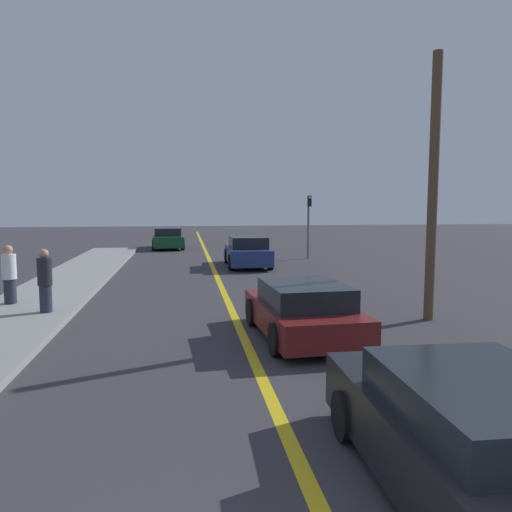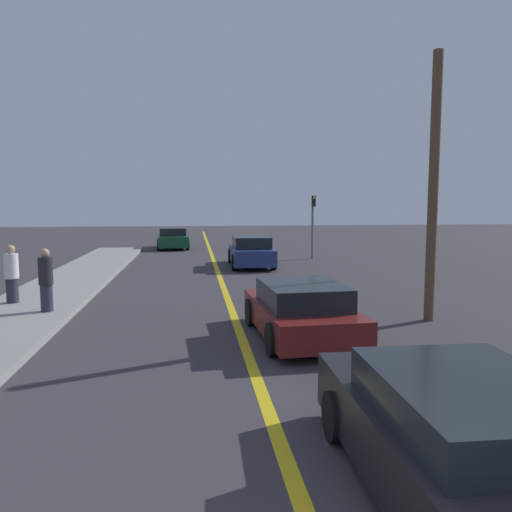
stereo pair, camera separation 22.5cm
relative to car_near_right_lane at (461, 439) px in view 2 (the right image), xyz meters
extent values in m
cube|color=gold|center=(-1.54, 15.79, -0.62)|extent=(0.20, 60.00, 0.01)
cube|color=gray|center=(-6.93, 12.34, -0.55)|extent=(2.63, 29.10, 0.15)
cube|color=black|center=(0.00, 0.04, -0.11)|extent=(1.93, 4.16, 0.70)
cube|color=black|center=(0.00, -0.16, 0.45)|extent=(1.67, 2.30, 0.41)
cylinder|color=black|center=(-0.85, 1.34, -0.32)|extent=(0.23, 0.62, 0.61)
cylinder|color=black|center=(0.90, 1.30, -0.32)|extent=(0.23, 0.62, 0.61)
cube|color=maroon|center=(-0.28, 6.02, -0.16)|extent=(2.04, 3.97, 0.57)
cube|color=black|center=(-0.28, 5.83, 0.36)|extent=(1.72, 2.22, 0.46)
cylinder|color=black|center=(-1.21, 7.17, -0.30)|extent=(0.26, 0.65, 0.64)
cylinder|color=black|center=(0.52, 7.27, -0.30)|extent=(0.26, 0.65, 0.64)
cylinder|color=black|center=(-1.07, 4.77, -0.30)|extent=(0.26, 0.65, 0.64)
cylinder|color=black|center=(0.65, 4.87, -0.30)|extent=(0.26, 0.65, 0.64)
cube|color=navy|center=(0.06, 18.14, -0.08)|extent=(1.87, 4.27, 0.69)
cube|color=black|center=(0.06, 17.93, 0.51)|extent=(1.62, 2.36, 0.50)
cylinder|color=black|center=(-0.77, 19.47, -0.27)|extent=(0.23, 0.70, 0.70)
cylinder|color=black|center=(0.94, 19.44, -0.27)|extent=(0.23, 0.70, 0.70)
cylinder|color=black|center=(-0.82, 16.84, -0.27)|extent=(0.23, 0.70, 0.70)
cylinder|color=black|center=(0.89, 16.81, -0.27)|extent=(0.23, 0.70, 0.70)
cube|color=#144728|center=(-3.81, 27.57, -0.11)|extent=(1.99, 4.09, 0.66)
cube|color=black|center=(-3.81, 27.37, 0.46)|extent=(1.69, 2.27, 0.48)
cylinder|color=black|center=(-4.73, 28.77, -0.29)|extent=(0.25, 0.68, 0.67)
cylinder|color=black|center=(-3.01, 28.85, -0.29)|extent=(0.25, 0.68, 0.67)
cylinder|color=black|center=(-4.62, 26.29, -0.29)|extent=(0.25, 0.68, 0.67)
cylinder|color=black|center=(-2.90, 26.37, -0.29)|extent=(0.25, 0.68, 0.67)
cylinder|color=#282D3D|center=(-6.25, 8.66, -0.13)|extent=(0.30, 0.30, 0.69)
cylinder|color=#232328|center=(-6.25, 8.66, 0.56)|extent=(0.35, 0.35, 0.69)
sphere|color=tan|center=(-6.25, 8.66, 1.02)|extent=(0.23, 0.23, 0.23)
cylinder|color=#282D3D|center=(-7.51, 9.93, -0.13)|extent=(0.32, 0.32, 0.68)
cylinder|color=silver|center=(-7.51, 9.93, 0.55)|extent=(0.38, 0.38, 0.68)
sphere|color=tan|center=(-7.51, 9.93, 1.01)|extent=(0.24, 0.24, 0.24)
cylinder|color=slate|center=(3.55, 20.72, 1.00)|extent=(0.12, 0.12, 3.25)
cube|color=black|center=(3.55, 20.54, 2.35)|extent=(0.18, 0.18, 0.55)
sphere|color=orange|center=(3.55, 20.45, 2.51)|extent=(0.14, 0.14, 0.14)
cylinder|color=brown|center=(3.20, 7.13, 2.61)|extent=(0.24, 0.24, 6.46)
camera|label=1|loc=(-2.78, -4.30, 2.28)|focal=35.00mm
camera|label=2|loc=(-2.55, -4.33, 2.28)|focal=35.00mm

